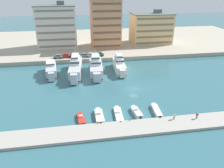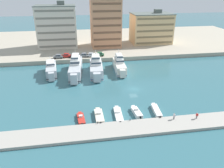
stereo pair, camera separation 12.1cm
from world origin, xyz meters
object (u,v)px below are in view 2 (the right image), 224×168
(yacht_silver_left, at_px, (76,67))
(motorboat_red_far_left, at_px, (81,119))
(car_red_left, at_px, (66,55))
(car_black_mid_left, at_px, (75,55))
(pedestrian_near_edge, at_px, (197,115))
(yacht_silver_mid_left, at_px, (96,67))
(motorboat_white_mid_left, at_px, (118,114))
(yacht_silver_far_left, at_px, (51,69))
(motorboat_cream_left, at_px, (99,116))
(car_green_center_right, at_px, (100,54))
(motorboat_white_center, at_px, (156,111))
(pedestrian_mid_deck, at_px, (174,116))
(motorboat_white_center_left, at_px, (137,112))
(car_grey_center_left, at_px, (84,55))
(car_silver_center, at_px, (91,55))
(yacht_ivory_center_left, at_px, (119,65))
(car_grey_far_left, at_px, (58,56))

(yacht_silver_left, xyz_separation_m, motorboat_red_far_left, (0.94, -32.14, -2.33))
(car_red_left, height_order, car_black_mid_left, same)
(yacht_silver_left, distance_m, pedestrian_near_edge, 47.66)
(yacht_silver_mid_left, xyz_separation_m, motorboat_white_mid_left, (2.96, -30.81, -2.18))
(yacht_silver_far_left, distance_m, motorboat_white_mid_left, 38.39)
(yacht_silver_mid_left, height_order, car_red_left, yacht_silver_mid_left)
(motorboat_cream_left, relative_size, car_green_center_right, 1.75)
(motorboat_white_center, height_order, pedestrian_mid_deck, pedestrian_mid_deck)
(motorboat_white_center_left, relative_size, car_grey_center_left, 1.49)
(car_grey_center_left, xyz_separation_m, car_silver_center, (3.20, -0.17, 0.00))
(yacht_silver_left, distance_m, car_red_left, 16.87)
(motorboat_cream_left, bearing_deg, motorboat_red_far_left, -176.48)
(yacht_ivory_center_left, distance_m, pedestrian_mid_deck, 38.14)
(yacht_silver_mid_left, distance_m, motorboat_white_center, 33.70)
(motorboat_white_center_left, distance_m, car_silver_center, 48.19)
(yacht_ivory_center_left, bearing_deg, pedestrian_near_edge, -71.67)
(pedestrian_near_edge, bearing_deg, car_grey_far_left, 125.35)
(motorboat_white_mid_left, distance_m, car_grey_center_left, 48.14)
(motorboat_white_center_left, xyz_separation_m, car_grey_center_left, (-11.97, 47.50, 2.21))
(yacht_silver_left, distance_m, car_grey_far_left, 17.31)
(yacht_ivory_center_left, height_order, car_silver_center, yacht_ivory_center_left)
(motorboat_white_mid_left, height_order, car_black_mid_left, car_black_mid_left)
(yacht_silver_left, bearing_deg, motorboat_white_center_left, -63.60)
(car_black_mid_left, distance_m, pedestrian_mid_deck, 57.76)
(yacht_silver_far_left, distance_m, yacht_silver_mid_left, 17.17)
(yacht_silver_mid_left, relative_size, pedestrian_mid_deck, 10.72)
(motorboat_white_mid_left, distance_m, car_grey_far_left, 50.74)
(car_black_mid_left, bearing_deg, car_grey_center_left, -0.39)
(motorboat_white_center, bearing_deg, pedestrian_mid_deck, -59.33)
(yacht_silver_left, distance_m, motorboat_white_center_left, 35.37)
(yacht_silver_left, bearing_deg, pedestrian_near_edge, -51.21)
(yacht_silver_far_left, xyz_separation_m, yacht_silver_mid_left, (17.05, -1.91, 0.53))
(motorboat_white_center, bearing_deg, car_silver_center, 106.74)
(car_black_mid_left, bearing_deg, motorboat_cream_left, -83.11)
(motorboat_cream_left, bearing_deg, car_black_mid_left, 96.89)
(yacht_silver_left, distance_m, car_green_center_right, 19.47)
(car_green_center_right, bearing_deg, motorboat_white_center_left, -84.26)
(yacht_silver_mid_left, bearing_deg, motorboat_red_far_left, -102.34)
(motorboat_cream_left, relative_size, pedestrian_mid_deck, 4.35)
(motorboat_white_center, distance_m, car_grey_far_left, 55.40)
(motorboat_white_center, xyz_separation_m, car_red_left, (-25.28, 48.09, 2.25))
(motorboat_white_center_left, bearing_deg, pedestrian_mid_deck, -30.49)
(car_black_mid_left, distance_m, pedestrian_near_edge, 60.95)
(car_silver_center, xyz_separation_m, pedestrian_mid_deck, (17.12, -52.24, -1.05))
(motorboat_red_far_left, bearing_deg, motorboat_white_mid_left, 2.62)
(car_silver_center, bearing_deg, motorboat_red_far_left, -97.13)
(motorboat_white_center_left, distance_m, car_green_center_right, 48.05)
(yacht_silver_left, height_order, yacht_ivory_center_left, yacht_silver_left)
(car_red_left, bearing_deg, pedestrian_near_edge, -57.62)
(car_silver_center, xyz_separation_m, pedestrian_near_edge, (22.93, -52.85, -1.09))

